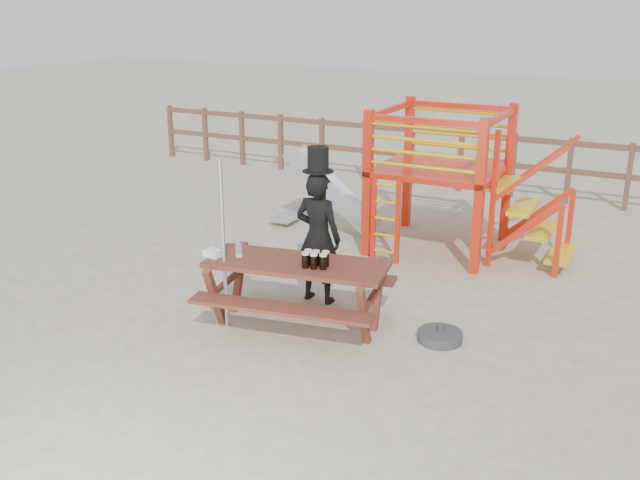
% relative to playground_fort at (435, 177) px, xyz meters
% --- Properties ---
extents(ground, '(60.00, 60.00, 0.00)m').
position_rel_playground_fort_xyz_m(ground, '(-0.12, -3.58, -1.07)').
color(ground, '#C2B496').
rests_on(ground, ground).
extents(back_fence, '(15.09, 0.09, 1.20)m').
position_rel_playground_fort_xyz_m(back_fence, '(-0.12, 3.42, -0.34)').
color(back_fence, brown).
rests_on(back_fence, ground).
extents(playground_fort, '(4.71, 1.84, 2.10)m').
position_rel_playground_fort_xyz_m(playground_fort, '(0.00, 0.00, 0.00)').
color(playground_fort, red).
rests_on(playground_fort, ground).
extents(picnic_table, '(2.21, 1.71, 0.78)m').
position_rel_playground_fort_xyz_m(picnic_table, '(-0.44, -3.34, -0.58)').
color(picnic_table, brown).
rests_on(picnic_table, ground).
extents(man_with_hat, '(0.60, 0.41, 1.91)m').
position_rel_playground_fort_xyz_m(man_with_hat, '(-0.57, -2.57, -0.22)').
color(man_with_hat, black).
rests_on(man_with_hat, ground).
extents(metal_pole, '(0.04, 0.04, 1.93)m').
position_rel_playground_fort_xyz_m(metal_pole, '(-1.14, -3.71, -0.11)').
color(metal_pole, '#B2B2B7').
rests_on(metal_pole, ground).
extents(parasol_base, '(0.48, 0.48, 0.20)m').
position_rel_playground_fort_xyz_m(parasol_base, '(1.12, -2.96, -1.02)').
color(parasol_base, '#36363B').
rests_on(parasol_base, ground).
extents(paper_bag, '(0.19, 0.15, 0.08)m').
position_rel_playground_fort_xyz_m(paper_bag, '(-1.36, -3.62, -0.26)').
color(paper_bag, white).
rests_on(paper_bag, picnic_table).
extents(stout_pints, '(0.29, 0.22, 0.17)m').
position_rel_playground_fort_xyz_m(stout_pints, '(-0.18, -3.38, -0.21)').
color(stout_pints, black).
rests_on(stout_pints, picnic_table).
extents(empty_glasses, '(0.08, 0.08, 0.15)m').
position_rel_playground_fort_xyz_m(empty_glasses, '(-1.10, -3.49, -0.23)').
color(empty_glasses, silver).
rests_on(empty_glasses, picnic_table).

